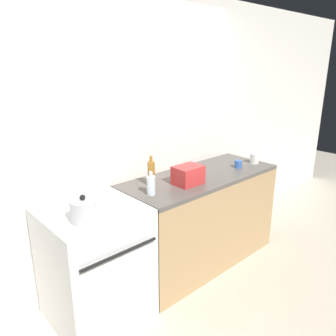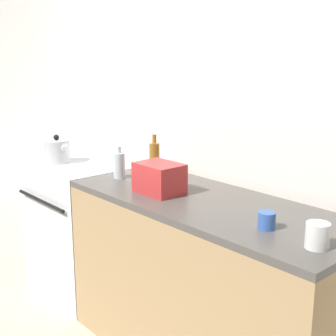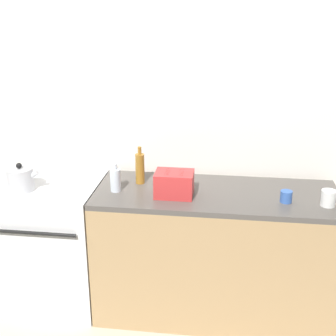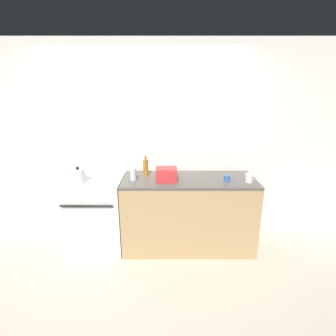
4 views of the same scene
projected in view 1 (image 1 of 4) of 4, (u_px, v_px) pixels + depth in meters
name	position (u px, v px, depth m)	size (l,w,h in m)	color
ground_plane	(180.00, 300.00, 2.82)	(12.00, 12.00, 0.00)	beige
wall_back	(126.00, 139.00, 2.95)	(8.00, 0.05, 2.60)	silver
stove	(95.00, 263.00, 2.53)	(0.71, 0.71, 0.93)	silver
counter_block	(200.00, 218.00, 3.29)	(1.64, 0.65, 0.93)	tan
kettle	(84.00, 211.00, 2.18)	(0.22, 0.18, 0.20)	silver
toaster	(188.00, 175.00, 2.88)	(0.25, 0.19, 0.16)	red
bottle_amber	(151.00, 173.00, 2.83)	(0.06, 0.06, 0.27)	#9E6B23
bottle_clear	(151.00, 185.00, 2.64)	(0.07, 0.07, 0.19)	silver
cup_white	(254.00, 159.00, 3.49)	(0.09, 0.09, 0.10)	white
cup_blue	(238.00, 164.00, 3.35)	(0.08, 0.08, 0.08)	#3860B2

